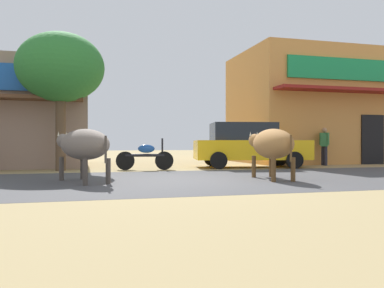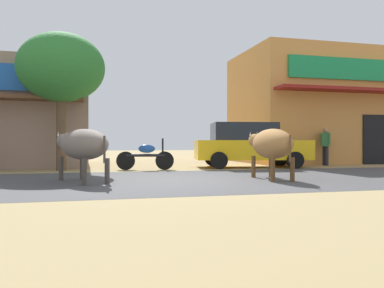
{
  "view_description": "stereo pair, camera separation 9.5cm",
  "coord_description": "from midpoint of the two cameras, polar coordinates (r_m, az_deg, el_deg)",
  "views": [
    {
      "loc": [
        -2.38,
        -9.52,
        0.9
      ],
      "look_at": [
        0.73,
        2.01,
        0.87
      ],
      "focal_mm": 37.56,
      "sensor_mm": 36.0,
      "label": 1
    },
    {
      "loc": [
        -2.29,
        -9.55,
        0.9
      ],
      "look_at": [
        0.73,
        2.01,
        0.87
      ],
      "focal_mm": 37.56,
      "sensor_mm": 36.0,
      "label": 2
    }
  ],
  "objects": [
    {
      "name": "parked_motorcycle",
      "position": [
        13.5,
        -6.35,
        -1.69
      ],
      "size": [
        1.9,
        0.43,
        1.06
      ],
      "color": "black",
      "rests_on": "ground"
    },
    {
      "name": "parked_hatchback_car",
      "position": [
        14.98,
        8.29,
        -0.08
      ],
      "size": [
        4.39,
        2.52,
        1.64
      ],
      "color": "yellow",
      "rests_on": "ground"
    },
    {
      "name": "storefront_right_club",
      "position": [
        20.25,
        17.9,
        4.82
      ],
      "size": [
        7.65,
        5.95,
        5.1
      ],
      "color": "#D28D45",
      "rests_on": "ground"
    },
    {
      "name": "pedestrian_by_shop",
      "position": [
        16.94,
        18.58,
        0.07
      ],
      "size": [
        0.45,
        0.61,
        1.52
      ],
      "color": "#262633",
      "rests_on": "ground"
    },
    {
      "name": "ground",
      "position": [
        9.86,
        -0.9,
        -5.1
      ],
      "size": [
        80.0,
        80.0,
        0.0
      ],
      "primitive_type": "plane",
      "color": "#9F895B"
    },
    {
      "name": "asphalt_road",
      "position": [
        9.86,
        -0.9,
        -5.09
      ],
      "size": [
        72.0,
        6.12,
        0.0
      ],
      "primitive_type": "cube",
      "color": "#434345",
      "rests_on": "ground"
    },
    {
      "name": "cow_near_brown",
      "position": [
        9.59,
        -15.08,
        -0.1
      ],
      "size": [
        1.54,
        2.74,
        1.22
      ],
      "color": "slate",
      "rests_on": "ground"
    },
    {
      "name": "cow_far_dark",
      "position": [
        10.17,
        11.39,
        -0.02
      ],
      "size": [
        0.81,
        2.59,
        1.25
      ],
      "color": "#9B6A38",
      "rests_on": "ground"
    },
    {
      "name": "roadside_tree",
      "position": [
        13.98,
        -17.89,
        10.18
      ],
      "size": [
        2.81,
        2.81,
        4.49
      ],
      "color": "brown",
      "rests_on": "ground"
    }
  ]
}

